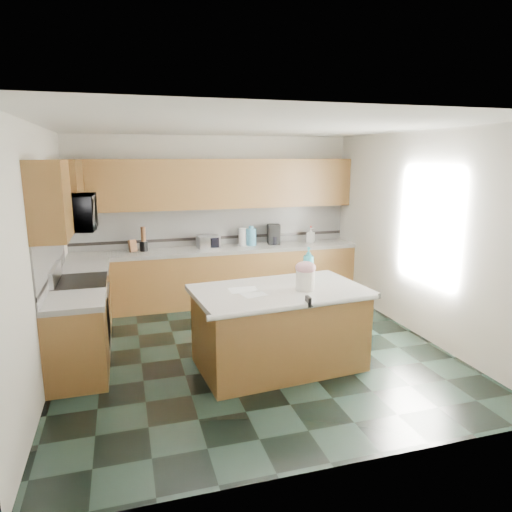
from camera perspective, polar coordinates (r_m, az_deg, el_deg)
name	(u,v)px	position (r m, az deg, el deg)	size (l,w,h in m)	color
floor	(252,350)	(5.81, -0.46, -11.66)	(4.60, 4.60, 0.00)	black
ceiling	(252,126)	(5.33, -0.51, 15.95)	(4.60, 4.60, 0.00)	white
wall_back	(214,219)	(7.64, -5.27, 4.62)	(4.60, 0.04, 2.70)	white
wall_front	(342,302)	(3.30, 10.66, -5.65)	(4.60, 0.04, 2.70)	white
wall_left	(39,255)	(5.28, -25.47, 0.07)	(0.04, 4.60, 2.70)	white
wall_right	(420,235)	(6.43, 19.83, 2.52)	(0.04, 4.60, 2.70)	white
back_base_cab	(219,277)	(7.51, -4.66, -2.66)	(4.60, 0.60, 0.86)	#34200B
back_countertop	(218,250)	(7.41, -4.72, 0.78)	(4.60, 0.64, 0.06)	white
back_upper_cab	(216,184)	(7.40, -5.08, 8.97)	(4.60, 0.33, 0.78)	#34200B
back_backsplash	(215,226)	(7.63, -5.20, 3.73)	(4.60, 0.02, 0.63)	silver
back_accent_band	(215,238)	(7.65, -5.17, 2.28)	(4.60, 0.01, 0.05)	black
left_base_cab_rear	(87,300)	(6.71, -20.40, -5.23)	(0.60, 0.82, 0.86)	#34200B
left_counter_rear	(84,268)	(6.59, -20.69, -1.41)	(0.64, 0.82, 0.06)	white
left_base_cab_front	(77,343)	(5.27, -21.45, -10.08)	(0.60, 0.72, 0.86)	#34200B
left_counter_front	(73,301)	(5.12, -21.85, -5.30)	(0.64, 0.72, 0.06)	white
left_backsplash	(51,255)	(5.83, -24.25, 0.08)	(0.02, 2.30, 0.63)	silver
left_accent_band	(53,271)	(5.87, -24.03, -1.78)	(0.01, 2.30, 0.05)	black
left_upper_cab_rear	(68,189)	(6.59, -22.48, 7.71)	(0.33, 1.09, 0.78)	#34200B
left_upper_cab_front	(50,200)	(4.94, -24.38, 6.35)	(0.33, 0.72, 0.78)	#34200B
range_body	(82,319)	(5.95, -20.88, -7.35)	(0.60, 0.76, 0.88)	#B7B7BC
range_oven_door	(108,320)	(5.95, -18.05, -7.57)	(0.02, 0.68, 0.55)	black
range_cooktop	(79,282)	(5.82, -21.22, -3.08)	(0.62, 0.78, 0.04)	black
range_handle	(108,290)	(5.83, -18.00, -4.04)	(0.02, 0.02, 0.66)	#B7B7BC
range_backguard	(55,274)	(5.82, -23.86, -2.07)	(0.06, 0.76, 0.18)	#B7B7BC
microwave	(73,213)	(5.67, -21.87, 5.07)	(0.73, 0.50, 0.41)	#B7B7BC
island_base	(279,330)	(5.26, 2.91, -9.24)	(1.79, 1.02, 0.86)	#34200B
island_top	(280,291)	(5.11, 2.96, -4.43)	(1.89, 1.12, 0.06)	white
island_bullnose	(298,307)	(4.61, 5.28, -6.34)	(0.06, 0.06, 1.89)	white
treat_jar	(305,280)	(5.06, 6.18, -3.03)	(0.21, 0.21, 0.22)	white
treat_jar_lid	(306,268)	(5.02, 6.21, -1.46)	(0.23, 0.23, 0.14)	#CE8D98
treat_jar_knob	(306,263)	(5.01, 6.23, -0.92)	(0.03, 0.03, 0.07)	tan
treat_jar_knob_end_l	(302,264)	(5.00, 5.83, -0.95)	(0.04, 0.04, 0.04)	tan
treat_jar_knob_end_r	(309,263)	(5.03, 6.62, -0.89)	(0.04, 0.04, 0.04)	tan
soap_bottle_island	(308,263)	(5.51, 6.56, -0.87)	(0.15, 0.15, 0.38)	teal
paper_sheet_a	(254,294)	(4.88, -0.26, -4.83)	(0.26, 0.19, 0.00)	white
paper_sheet_b	(244,290)	(5.05, -1.55, -4.25)	(0.32, 0.24, 0.00)	white
clamp_body	(308,301)	(4.66, 6.55, -5.65)	(0.03, 0.11, 0.10)	black
clamp_handle	(311,305)	(4.60, 6.87, -6.13)	(0.02, 0.02, 0.08)	black
knife_block	(133,246)	(7.29, -15.16, 1.21)	(0.10, 0.09, 0.19)	#472814
utensil_crock	(144,246)	(7.33, -13.85, 1.20)	(0.12, 0.12, 0.16)	black
utensil_bundle	(143,234)	(7.29, -13.93, 2.68)	(0.07, 0.07, 0.23)	#472814
toaster_oven	(208,242)	(7.40, -5.99, 1.77)	(0.35, 0.24, 0.20)	#B7B7BC
toaster_oven_door	(210,243)	(7.29, -5.83, 1.62)	(0.31, 0.01, 0.16)	black
paper_towel	(243,237)	(7.57, -1.70, 2.41)	(0.13, 0.13, 0.29)	white
paper_towel_base	(243,245)	(7.59, -1.69, 1.38)	(0.19, 0.19, 0.01)	#B7B7BC
water_jug	(251,237)	(7.56, -0.63, 2.39)	(0.17, 0.17, 0.29)	#4891B9
water_jug_neck	(251,227)	(7.54, -0.63, 3.62)	(0.08, 0.08, 0.04)	#4891B9
coffee_maker	(274,234)	(7.70, 2.22, 2.73)	(0.20, 0.22, 0.33)	black
coffee_carafe	(275,240)	(7.67, 2.33, 1.95)	(0.14, 0.14, 0.14)	black
soap_bottle_back	(311,235)	(7.91, 6.84, 2.62)	(0.11, 0.12, 0.26)	white
soap_back_cap	(311,227)	(7.89, 6.87, 3.64)	(0.02, 0.02, 0.03)	red
window_light_proxy	(429,226)	(6.24, 20.78, 3.56)	(0.02, 1.40, 1.10)	white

